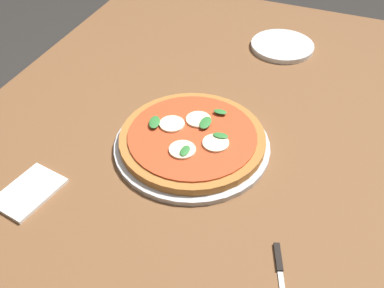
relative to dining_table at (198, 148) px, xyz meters
name	(u,v)px	position (x,y,z in m)	size (l,w,h in m)	color
ground_plane	(196,285)	(0.00, 0.00, -0.64)	(6.00, 6.00, 0.00)	#2D2B28
dining_table	(198,148)	(0.00, 0.00, 0.00)	(1.39, 1.04, 0.72)	brown
serving_tray	(192,145)	(0.09, 0.02, 0.09)	(0.34, 0.34, 0.01)	silver
pizza	(192,138)	(0.09, 0.02, 0.11)	(0.32, 0.32, 0.03)	#B27033
plate_white	(282,46)	(-0.40, 0.11, 0.10)	(0.18, 0.18, 0.01)	white
napkin	(29,192)	(0.34, -0.23, 0.09)	(0.13, 0.09, 0.01)	white
knife	(281,275)	(0.34, 0.28, 0.09)	(0.17, 0.07, 0.01)	black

